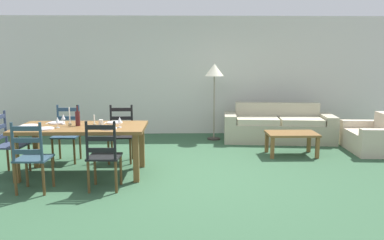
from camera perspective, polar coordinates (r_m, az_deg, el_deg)
The scene contains 29 objects.
ground_plane at distance 5.83m, azimuth -1.55°, elevation -8.33°, with size 9.60×9.60×0.02m, color #2F5337.
wall_far at distance 8.87m, azimuth -1.50°, elevation 6.66°, with size 9.60×0.16×2.70m, color beige.
dining_table at distance 5.94m, azimuth -16.21°, elevation -1.69°, with size 1.90×0.96×0.75m.
dining_chair_near_left at distance 5.39m, azimuth -22.95°, elevation -5.18°, with size 0.43×0.41×0.96m.
dining_chair_near_right at distance 5.19m, azimuth -13.16°, elevation -5.22°, with size 0.43×0.41×0.96m.
dining_chair_far_left at distance 6.83m, azimuth -18.28°, elevation -1.96°, with size 0.43×0.41×0.96m.
dining_chair_far_right at distance 6.60m, azimuth -10.64°, elevation -2.04°, with size 0.43×0.41×0.96m.
dining_chair_head_west at distance 6.37m, azimuth -25.91°, elevation -3.23°, with size 0.42×0.44×0.96m.
dinner_plate_near_left at distance 5.82m, azimuth -21.16°, elevation -1.20°, with size 0.24×0.24×0.02m, color white.
fork_near_left at distance 5.87m, azimuth -22.53°, elevation -1.26°, with size 0.02×0.17×0.01m, color silver.
dinner_plate_near_right at distance 5.58m, azimuth -12.43°, elevation -1.22°, with size 0.24×0.24×0.02m, color white.
fork_near_right at distance 5.61m, azimuth -13.93°, elevation -1.28°, with size 0.02×0.17×0.01m, color silver.
dinner_plate_far_left at distance 6.28m, azimuth -19.63°, elevation -0.38°, with size 0.24×0.24×0.02m, color white.
fork_far_left at distance 6.33m, azimuth -20.92°, elevation -0.44°, with size 0.02×0.17×0.01m, color silver.
dinner_plate_far_right at distance 6.06m, azimuth -11.53°, elevation -0.36°, with size 0.24×0.24×0.02m, color white.
fork_far_right at distance 6.09m, azimuth -12.92°, elevation -0.42°, with size 0.02×0.17×0.01m, color silver.
dinner_plate_head_west at distance 6.17m, azimuth -23.27°, elevation -0.77°, with size 0.24×0.24×0.02m, color white.
fork_head_west at distance 6.23m, azimuth -24.54°, elevation -0.83°, with size 0.02×0.17×0.01m, color silver.
wine_bottle at distance 5.93m, azimuth -16.82°, elevation 0.29°, with size 0.07×0.07×0.32m.
wine_glass_near_left at distance 5.86m, azimuth -19.59°, elevation -0.04°, with size 0.06×0.06×0.16m.
wine_glass_near_right at distance 5.65m, azimuth -10.83°, elevation 0.01°, with size 0.06×0.06×0.16m.
wine_glass_far_left at distance 6.14m, azimuth -18.79°, elevation 0.41°, with size 0.06×0.06×0.16m.
coffee_cup_primary at distance 5.88m, azimuth -13.54°, elevation -0.37°, with size 0.07×0.07×0.09m, color beige.
candle_tall at distance 5.97m, azimuth -17.90°, elevation -0.05°, with size 0.05×0.05×0.28m.
candle_short at distance 5.83m, azimuth -14.46°, elevation -0.48°, with size 0.05×0.05×0.17m.
couch at distance 8.30m, azimuth 12.78°, elevation -1.10°, with size 2.35×1.02×0.80m.
coffee_table at distance 7.13m, azimuth 14.76°, elevation -2.35°, with size 0.90×0.56×0.42m.
armchair_upholstered at distance 7.98m, azimuth 25.79°, elevation -2.52°, with size 0.88×1.21×0.72m.
standing_lamp at distance 8.14m, azimuth 3.38°, elevation 6.84°, with size 0.40×0.40×1.64m.
Camera 1 is at (0.03, -5.56, 1.75)m, focal length 35.47 mm.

